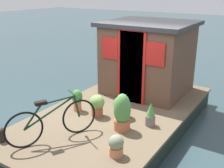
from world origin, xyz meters
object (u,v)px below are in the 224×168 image
potted_plant_succulent (77,99)px  potted_plant_mint (116,145)px  potted_plant_geranium (122,113)px  mooring_bollard (1,134)px  houseboat_cabin (148,57)px  potted_plant_fern (121,106)px  bicycle (53,121)px  potted_plant_rosemary (150,115)px  potted_plant_lavender (97,105)px

potted_plant_succulent → potted_plant_mint: (-1.04, -1.66, -0.09)m
potted_plant_geranium → mooring_bollard: 2.23m
houseboat_cabin → potted_plant_mint: size_ratio=5.82×
potted_plant_geranium → potted_plant_fern: bearing=32.1°
potted_plant_mint → potted_plant_fern: (1.28, 0.66, 0.07)m
potted_plant_succulent → mooring_bollard: bearing=170.0°
houseboat_cabin → potted_plant_fern: houseboat_cabin is taller
bicycle → mooring_bollard: bearing=125.9°
bicycle → potted_plant_fern: size_ratio=3.27×
potted_plant_rosemary → potted_plant_fern: 0.68m
potted_plant_lavender → mooring_bollard: 1.97m
potted_plant_lavender → mooring_bollard: size_ratio=1.82×
potted_plant_lavender → potted_plant_geranium: bearing=-107.1°
houseboat_cabin → potted_plant_mint: 3.24m
potted_plant_rosemary → potted_plant_fern: bearing=88.8°
potted_plant_geranium → mooring_bollard: potted_plant_geranium is taller
potted_plant_succulent → potted_plant_fern: size_ratio=1.05×
potted_plant_mint → potted_plant_geranium: potted_plant_geranium is taller
potted_plant_fern → mooring_bollard: 2.40m
potted_plant_rosemary → potted_plant_mint: bearing=179.0°
houseboat_cabin → potted_plant_geranium: (-2.21, -0.53, -0.57)m
houseboat_cabin → potted_plant_succulent: 2.22m
potted_plant_fern → potted_plant_mint: bearing=-152.8°
potted_plant_mint → potted_plant_geranium: bearing=24.3°
potted_plant_geranium → houseboat_cabin: bearing=13.6°
bicycle → potted_plant_geranium: 1.31m
potted_plant_rosemary → potted_plant_fern: potted_plant_rosemary is taller
bicycle → potted_plant_fern: bicycle is taller
houseboat_cabin → potted_plant_succulent: (-1.98, 0.76, -0.65)m
potted_plant_lavender → mooring_bollard: (-1.77, 0.85, -0.12)m
potted_plant_succulent → potted_plant_mint: 1.96m
bicycle → potted_plant_mint: size_ratio=4.13×
mooring_bollard → houseboat_cabin: bearing=-16.0°
potted_plant_mint → bicycle: bearing=98.4°
potted_plant_geranium → mooring_bollard: bearing=133.8°
houseboat_cabin → mooring_bollard: bearing=164.0°
potted_plant_lavender → potted_plant_fern: 0.52m
potted_plant_mint → potted_plant_geranium: (0.81, 0.37, 0.17)m
potted_plant_lavender → potted_plant_fern: size_ratio=1.02×
potted_plant_succulent → mooring_bollard: 1.80m
houseboat_cabin → bicycle: bearing=174.4°
potted_plant_succulent → mooring_bollard: potted_plant_succulent is taller
potted_plant_mint → potted_plant_rosemary: potted_plant_rosemary is taller
potted_plant_rosemary → mooring_bollard: 2.82m
potted_plant_lavender → potted_plant_mint: bearing=-132.9°
potted_plant_lavender → potted_plant_rosemary: 1.17m
potted_plant_succulent → mooring_bollard: size_ratio=1.89×
potted_plant_lavender → potted_plant_fern: potted_plant_lavender is taller
potted_plant_fern → potted_plant_rosemary: bearing=-91.2°
potted_plant_succulent → potted_plant_rosemary: (0.23, -1.68, -0.04)m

